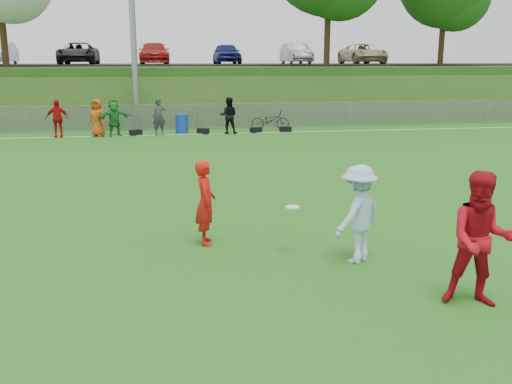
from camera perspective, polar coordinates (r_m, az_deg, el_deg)
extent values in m
plane|color=#205912|center=(9.62, 3.22, -7.80)|extent=(120.00, 120.00, 0.00)
cube|color=white|center=(27.05, -5.51, 5.79)|extent=(60.00, 0.10, 0.01)
cube|color=gray|center=(28.96, -5.86, 7.46)|extent=(58.00, 0.02, 1.20)
cube|color=gray|center=(28.90, -5.89, 8.74)|extent=(58.00, 0.04, 0.04)
cylinder|color=gray|center=(29.67, -12.32, 17.81)|extent=(0.30, 0.30, 12.00)
cube|color=#234A14|center=(39.85, -7.09, 10.26)|extent=(120.00, 18.00, 3.00)
cube|color=black|center=(41.80, -7.30, 12.51)|extent=(120.00, 12.00, 0.10)
cylinder|color=black|center=(39.29, 18.28, 16.99)|extent=(0.36, 0.36, 7.00)
imported|color=black|center=(41.04, -17.33, 13.10)|extent=(2.39, 5.18, 1.44)
imported|color=maroon|center=(40.75, -10.15, 13.49)|extent=(2.02, 4.96, 1.44)
imported|color=navy|center=(41.06, -2.96, 13.66)|extent=(1.70, 4.23, 1.44)
imported|color=gray|center=(41.98, 4.03, 13.64)|extent=(1.52, 4.37, 1.44)
imported|color=tan|center=(43.45, 10.62, 13.43)|extent=(2.39, 5.18, 1.44)
imported|color=red|center=(27.22, -19.27, 6.96)|extent=(1.01, 0.45, 1.69)
imported|color=#BF4712|center=(27.00, -15.60, 7.16)|extent=(0.98, 0.84, 1.69)
imported|color=#217D2C|center=(26.93, -13.99, 7.24)|extent=(1.65, 0.93, 1.69)
imported|color=#333336|center=(26.87, -9.67, 7.43)|extent=(0.69, 0.53, 1.69)
imported|color=black|center=(27.08, -2.75, 7.64)|extent=(0.94, 0.80, 1.69)
cube|color=black|center=(27.06, -11.93, 5.84)|extent=(0.62, 0.49, 0.26)
cube|color=black|center=(27.14, -5.32, 6.09)|extent=(0.60, 0.57, 0.26)
cube|color=black|center=(27.46, 0.00, 6.23)|extent=(0.61, 0.42, 0.26)
cube|color=black|center=(27.75, 2.97, 6.28)|extent=(0.55, 0.29, 0.26)
imported|color=red|center=(10.77, -5.09, -1.06)|extent=(0.41, 0.60, 1.61)
imported|color=#B20C19|center=(8.61, 21.60, -4.46)|extent=(1.15, 1.03, 1.94)
imported|color=#A8CDE9|center=(9.91, 10.19, -2.17)|extent=(1.26, 1.16, 1.71)
cylinder|color=silver|center=(10.15, 3.68, -1.52)|extent=(0.26, 0.26, 0.02)
cylinder|color=#0F36AC|center=(27.49, -7.43, 6.79)|extent=(0.75, 0.75, 0.89)
imported|color=#29292B|center=(28.46, 1.43, 7.21)|extent=(1.96, 0.92, 0.99)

